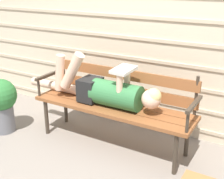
# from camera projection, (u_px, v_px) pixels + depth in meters

# --- Properties ---
(ground_plane) EXTENTS (12.00, 12.00, 0.00)m
(ground_plane) POSITION_uv_depth(u_px,v_px,m) (109.00, 146.00, 3.26)
(ground_plane) COLOR gray
(house_siding) EXTENTS (5.43, 0.08, 2.13)m
(house_siding) POSITION_uv_depth(u_px,v_px,m) (139.00, 38.00, 3.42)
(house_siding) COLOR beige
(house_siding) RESTS_ON ground
(park_bench) EXTENTS (1.75, 0.47, 0.85)m
(park_bench) POSITION_uv_depth(u_px,v_px,m) (115.00, 100.00, 3.18)
(park_bench) COLOR brown
(park_bench) RESTS_ON ground
(reclining_person) EXTENTS (1.69, 0.27, 0.54)m
(reclining_person) POSITION_uv_depth(u_px,v_px,m) (105.00, 90.00, 3.13)
(reclining_person) COLOR #33703D
(potted_plant) EXTENTS (0.37, 0.37, 0.64)m
(potted_plant) POSITION_uv_depth(u_px,v_px,m) (1.00, 102.00, 3.45)
(potted_plant) COLOR slate
(potted_plant) RESTS_ON ground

